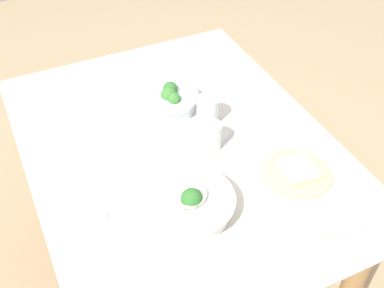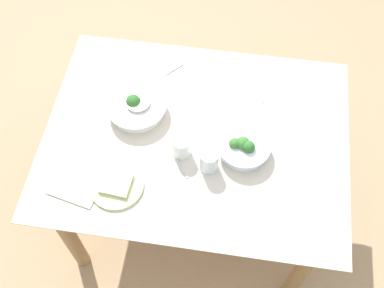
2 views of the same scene
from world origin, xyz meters
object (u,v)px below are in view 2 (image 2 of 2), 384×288
Objects in this scene: fork_by_far_bowl at (173,70)px; table_knife_left at (263,86)px; napkin_folded_upper at (77,183)px; water_glass_side at (209,161)px; broccoli_bowl_far at (244,147)px; water_glass_center at (181,146)px; fork_by_near_bowl at (181,167)px; bread_side_plate at (116,185)px; broccoli_bowl_near at (137,107)px.

table_knife_left is (-0.42, 0.03, -0.00)m from fork_by_far_bowl.
water_glass_side is at bearing -163.19° from napkin_folded_upper.
broccoli_bowl_far is at bearing 165.21° from table_knife_left.
water_glass_center is 0.08m from fork_by_near_bowl.
bread_side_plate is 0.30m from water_glass_center.
water_glass_side is at bearing -158.07° from bread_side_plate.
broccoli_bowl_far is 2.52× the size of fork_by_near_bowl.
table_knife_left is at bearing -157.52° from broccoli_bowl_near.
napkin_folded_upper is at bearing 125.02° from table_knife_left.
water_glass_center is (-0.23, 0.18, 0.01)m from broccoli_bowl_near.
fork_by_far_bowl is at bearing -24.64° from fork_by_near_bowl.
napkin_folded_upper is at bearing 70.87° from fork_by_near_bowl.
bread_side_plate is at bearing 21.93° from water_glass_side.
water_glass_center is (-0.23, -0.19, 0.04)m from bread_side_plate.
bread_side_plate is 0.63m from fork_by_far_bowl.
broccoli_bowl_far reaches higher than bread_side_plate.
water_glass_side reaches higher than water_glass_center.
broccoli_bowl_far is at bearing -103.23° from fork_by_near_bowl.
broccoli_bowl_near is 1.39× the size of table_knife_left.
fork_by_near_bowl is at bearing 141.58° from table_knife_left.
water_glass_center is 0.45m from fork_by_far_bowl.
napkin_folded_upper is at bearing 66.69° from broccoli_bowl_near.
bread_side_plate is (0.01, 0.37, -0.03)m from broccoli_bowl_near.
fork_by_near_bowl is (0.24, 0.11, -0.03)m from broccoli_bowl_far.
napkin_folded_upper is at bearing 16.81° from water_glass_side.
broccoli_bowl_far reaches higher than fork_by_far_bowl.
napkin_folded_upper is (0.51, 0.15, -0.05)m from water_glass_side.
water_glass_side is 0.51× the size of napkin_folded_upper.
water_glass_center reaches higher than table_knife_left.
fork_by_near_bowl is (0.11, 0.02, -0.05)m from water_glass_side.
table_knife_left is (-0.30, -0.47, -0.00)m from fork_by_near_bowl.
fork_by_far_bowl and fork_by_near_bowl have the same top height.
fork_by_far_bowl and table_knife_left have the same top height.
broccoli_bowl_far is 2.86× the size of fork_by_far_bowl.
napkin_folded_upper is (0.40, 0.13, 0.00)m from fork_by_near_bowl.
broccoli_bowl_near is 0.58m from table_knife_left.
broccoli_bowl_near is at bearing 19.74° from fork_by_far_bowl.
water_glass_center is 0.50m from table_knife_left.
table_knife_left is (-0.53, -0.22, -0.03)m from broccoli_bowl_near.
broccoli_bowl_far is 1.11× the size of napkin_folded_upper.
water_glass_side reaches higher than fork_by_near_bowl.
napkin_folded_upper is at bearing 20.88° from broccoli_bowl_far.
table_knife_left is at bearing -139.22° from napkin_folded_upper.
table_knife_left is at bearing -132.46° from bread_side_plate.
water_glass_side is (-0.35, -0.14, 0.04)m from bread_side_plate.
table_knife_left is (-0.06, -0.36, -0.03)m from broccoli_bowl_far.
broccoli_bowl_near reaches higher than napkin_folded_upper.
fork_by_far_bowl is 0.41× the size of table_knife_left.
bread_side_plate is at bearing 25.67° from broccoli_bowl_far.
water_glass_side reaches higher than fork_by_far_bowl.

